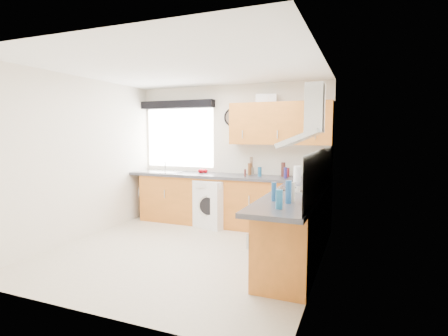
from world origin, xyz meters
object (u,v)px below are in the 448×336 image
at_px(oven, 298,227).
at_px(extractor_hood, 308,123).
at_px(upper_cabinets, 280,124).
at_px(washing_machine, 215,203).

bearing_deg(oven, extractor_hood, -0.00).
height_order(extractor_hood, upper_cabinets, upper_cabinets).
height_order(upper_cabinets, washing_machine, upper_cabinets).
bearing_deg(extractor_hood, upper_cabinets, 116.13).
bearing_deg(washing_machine, upper_cabinets, 27.80).
xyz_separation_m(extractor_hood, washing_machine, (-1.75, 1.10, -1.36)).
relative_size(extractor_hood, washing_machine, 0.95).
bearing_deg(upper_cabinets, oven, -67.46).
bearing_deg(washing_machine, oven, -17.45).
bearing_deg(washing_machine, extractor_hood, -15.91).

